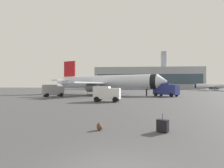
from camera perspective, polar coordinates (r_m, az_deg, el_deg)
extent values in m
cylinder|color=silver|center=(53.14, -1.84, 0.62)|extent=(29.05, 15.39, 3.80)
cone|color=silver|center=(47.39, 15.52, 0.76)|extent=(3.63, 4.27, 3.61)
cone|color=silver|center=(62.94, -15.14, 0.48)|extent=(4.29, 4.41, 3.42)
cylinder|color=black|center=(47.89, 12.94, 0.74)|extent=(2.82, 4.11, 3.88)
cube|color=silver|center=(60.68, 1.03, 0.22)|extent=(10.75, 16.59, 0.36)
cube|color=silver|center=(46.89, -7.69, 0.39)|extent=(10.75, 16.59, 0.36)
cylinder|color=gray|center=(58.46, -0.06, -1.03)|extent=(3.81, 3.29, 2.20)
cylinder|color=gray|center=(48.96, -6.01, -1.16)|extent=(3.81, 3.29, 2.20)
cube|color=red|center=(61.05, -12.99, 3.89)|extent=(4.18, 2.08, 6.40)
cube|color=silver|center=(63.68, -11.47, 1.01)|extent=(4.77, 6.54, 0.24)
cube|color=silver|center=(58.84, -15.39, 1.13)|extent=(4.77, 6.54, 0.24)
cylinder|color=black|center=(48.46, 10.65, -2.58)|extent=(0.36, 0.36, 1.80)
cylinder|color=black|center=(56.24, -2.42, -2.28)|extent=(0.44, 0.44, 1.80)
cylinder|color=black|center=(52.13, -5.05, -2.43)|extent=(0.44, 0.44, 1.80)
cylinder|color=silver|center=(108.26, 28.84, -0.55)|extent=(14.59, 15.70, 2.41)
cone|color=silver|center=(112.66, 24.02, -0.55)|extent=(2.72, 2.67, 2.29)
cylinder|color=black|center=(112.02, 24.65, -0.55)|extent=(2.42, 2.31, 2.46)
cube|color=silver|center=(103.35, 28.06, -0.67)|extent=(9.56, 9.08, 0.23)
cube|color=silver|center=(112.72, 30.14, -0.63)|extent=(9.56, 9.08, 0.23)
cylinder|color=gray|center=(104.82, 28.41, -1.11)|extent=(2.40, 2.44, 1.40)
cylinder|color=gray|center=(111.26, 29.84, -1.06)|extent=(2.40, 2.44, 1.40)
cylinder|color=black|center=(111.47, 25.23, -1.47)|extent=(0.23, 0.23, 1.14)
cylinder|color=black|center=(106.39, 29.15, -1.51)|extent=(0.28, 0.28, 1.14)
cylinder|color=black|center=(109.21, 29.76, -1.48)|extent=(0.28, 0.28, 1.14)
cube|color=gray|center=(47.16, -15.92, -1.89)|extent=(2.65, 2.77, 2.04)
cube|color=#1E232D|center=(47.35, -15.09, -1.31)|extent=(1.22, 1.65, 0.84)
cube|color=gray|center=(46.56, -18.77, -1.68)|extent=(3.82, 3.61, 2.40)
cylinder|color=black|center=(48.34, -16.16, -3.12)|extent=(0.86, 0.70, 0.90)
cylinder|color=black|center=(46.13, -15.39, -3.25)|extent=(0.86, 0.70, 0.90)
cylinder|color=black|center=(47.55, -20.07, -3.15)|extent=(0.86, 0.70, 0.90)
cylinder|color=black|center=(45.30, -19.48, -3.30)|extent=(0.86, 0.70, 0.90)
cube|color=navy|center=(46.08, 18.69, -1.76)|extent=(2.86, 2.90, 2.29)
cube|color=#1E232D|center=(45.74, 19.48, -1.10)|extent=(1.52, 1.65, 0.95)
cube|color=navy|center=(47.55, 15.49, -1.48)|extent=(4.81, 4.69, 2.70)
cylinder|color=black|center=(47.26, 19.34, -3.17)|extent=(0.81, 0.77, 0.90)
cylinder|color=black|center=(45.05, 17.89, -3.32)|extent=(0.81, 0.77, 0.90)
cylinder|color=black|center=(49.31, 14.99, -3.06)|extent=(0.81, 0.77, 0.90)
cylinder|color=black|center=(47.20, 13.40, -3.19)|extent=(0.81, 0.77, 0.90)
cube|color=white|center=(30.67, 0.88, -2.97)|extent=(1.96, 2.17, 1.78)
cube|color=#1E232D|center=(30.54, 2.26, -2.19)|extent=(0.26, 1.80, 0.74)
cube|color=white|center=(31.08, -3.13, -2.65)|extent=(2.83, 2.26, 2.10)
cylinder|color=black|center=(31.73, 1.57, -4.58)|extent=(0.92, 0.31, 0.90)
cylinder|color=black|center=(29.66, 0.98, -4.88)|extent=(0.92, 0.31, 0.90)
cylinder|color=black|center=(32.32, -3.86, -4.50)|extent=(0.92, 0.31, 0.90)
cylinder|color=black|center=(30.29, -4.81, -4.78)|extent=(0.92, 0.31, 0.90)
cube|color=#F2590C|center=(60.35, -13.77, -2.98)|extent=(0.44, 0.44, 0.04)
cone|color=#F2590C|center=(60.33, -13.77, -2.58)|extent=(0.36, 0.36, 0.79)
cylinder|color=white|center=(60.33, -13.77, -2.55)|extent=(0.23, 0.23, 0.10)
cube|color=#F2590C|center=(54.02, -7.52, -3.29)|extent=(0.44, 0.44, 0.04)
cone|color=#F2590C|center=(54.01, -7.52, -2.88)|extent=(0.36, 0.36, 0.74)
cylinder|color=white|center=(54.00, -7.52, -2.84)|extent=(0.23, 0.23, 0.10)
cube|color=black|center=(11.57, 15.41, -12.29)|extent=(0.75, 0.69, 0.70)
cylinder|color=black|center=(11.47, 15.41, -9.70)|extent=(0.02, 0.02, 0.36)
cylinder|color=black|center=(11.73, 14.37, -13.88)|extent=(0.07, 0.08, 0.08)
cylinder|color=black|center=(11.57, 16.47, -14.07)|extent=(0.07, 0.08, 0.08)
ellipsoid|color=brown|center=(11.66, -3.97, -12.96)|extent=(0.32, 0.40, 0.48)
ellipsoid|color=brown|center=(11.66, -3.27, -13.33)|extent=(0.12, 0.28, 0.24)
cube|color=#9EA3AD|center=(139.70, 11.00, 1.73)|extent=(77.42, 16.48, 15.74)
cube|color=#334756|center=(131.45, 11.44, 1.52)|extent=(73.55, 0.10, 7.08)
cylinder|color=#9EA3AD|center=(142.81, 15.79, 7.28)|extent=(4.40, 4.40, 12.00)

